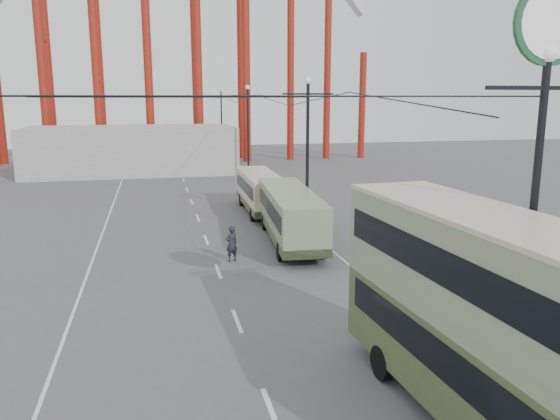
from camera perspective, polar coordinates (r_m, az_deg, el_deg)
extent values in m
plane|color=#505052|center=(17.19, 1.00, -16.34)|extent=(160.00, 160.00, 0.00)
cube|color=silver|center=(34.78, -8.18, -1.88)|extent=(0.15, 82.00, 0.01)
cube|color=silver|center=(36.79, 1.66, -1.02)|extent=(0.12, 120.00, 0.01)
cube|color=silver|center=(35.80, -17.93, -1.95)|extent=(0.12, 120.00, 0.01)
cylinder|color=black|center=(15.37, 24.71, -2.86)|extent=(0.20, 0.20, 9.00)
cylinder|color=black|center=(16.87, 23.43, -16.98)|extent=(0.44, 0.44, 0.50)
cube|color=black|center=(14.96, 25.96, 11.40)|extent=(3.20, 0.10, 0.10)
sphere|color=white|center=(14.99, 26.24, 14.44)|extent=(0.44, 0.44, 0.44)
cylinder|color=#1B4F2C|center=(15.06, 26.49, 17.09)|extent=(2.00, 0.12, 2.00)
cylinder|color=white|center=(15.06, 26.49, 17.09)|extent=(1.70, 0.16, 1.70)
cylinder|color=black|center=(34.20, 2.88, 5.64)|extent=(0.20, 0.20, 9.00)
cylinder|color=black|center=(34.90, 2.81, -1.31)|extent=(0.44, 0.44, 0.50)
cube|color=black|center=(34.02, 2.95, 12.02)|extent=(3.20, 0.10, 0.10)
sphere|color=white|center=(34.03, 2.96, 13.37)|extent=(0.44, 0.44, 0.44)
cylinder|color=black|center=(55.62, -3.35, 7.94)|extent=(0.20, 0.20, 9.00)
cylinder|color=black|center=(56.05, -3.30, 3.60)|extent=(0.44, 0.44, 0.50)
cube|color=black|center=(55.51, -3.40, 11.86)|extent=(3.20, 0.10, 0.10)
sphere|color=white|center=(55.52, -3.41, 12.69)|extent=(0.44, 0.44, 0.44)
cylinder|color=black|center=(77.37, -6.12, 8.93)|extent=(0.20, 0.20, 9.00)
cylinder|color=black|center=(77.68, -6.06, 5.80)|extent=(0.44, 0.44, 0.50)
cube|color=black|center=(77.29, -6.19, 11.75)|extent=(3.20, 0.10, 0.10)
sphere|color=white|center=(77.29, -6.20, 12.34)|extent=(0.44, 0.44, 0.44)
cylinder|color=maroon|center=(71.01, -23.77, 15.08)|extent=(1.00, 1.00, 27.00)
cylinder|color=maroon|center=(74.94, -23.20, 14.89)|extent=(1.00, 1.00, 27.00)
cylinder|color=maroon|center=(70.71, -19.03, 19.11)|extent=(1.00, 1.00, 36.00)
cylinder|color=maroon|center=(74.66, -18.71, 18.70)|extent=(1.00, 1.00, 36.00)
cylinder|color=maroon|center=(73.23, 1.13, 17.07)|extent=(0.90, 0.90, 30.00)
cylinder|color=maroon|center=(74.33, 4.97, 13.86)|extent=(0.90, 0.90, 22.00)
cylinder|color=maroon|center=(75.96, 8.57, 10.71)|extent=(0.90, 0.90, 14.00)
cube|color=#999994|center=(62.02, -15.13, 6.09)|extent=(22.00, 10.00, 5.00)
cube|color=#3D4525|center=(14.65, 20.11, -15.00)|extent=(3.12, 10.25, 2.23)
cube|color=black|center=(14.46, 20.24, -13.38)|extent=(3.04, 8.23, 0.91)
cube|color=gray|center=(14.15, 20.47, -10.40)|extent=(3.14, 10.25, 0.30)
cube|color=gray|center=(13.74, 20.84, -5.49)|extent=(3.12, 10.25, 2.23)
cube|color=black|center=(13.71, 20.87, -5.09)|extent=(3.12, 9.64, 0.86)
cube|color=#C1B89B|center=(13.46, 21.20, -0.71)|extent=(3.14, 10.25, 0.12)
cylinder|color=black|center=(16.75, 10.61, -15.40)|extent=(0.34, 1.03, 1.01)
cylinder|color=black|center=(17.83, 17.39, -14.02)|extent=(0.34, 1.03, 1.01)
cube|color=gray|center=(30.77, 1.05, -0.36)|extent=(3.22, 10.65, 2.29)
cube|color=black|center=(30.69, 1.05, 0.34)|extent=(3.16, 9.52, 0.91)
cube|color=#3D4525|center=(30.97, 1.04, -2.00)|extent=(3.25, 10.66, 0.48)
cube|color=gray|center=(30.54, 1.06, 1.88)|extent=(3.24, 10.66, 0.15)
cylinder|color=black|center=(33.74, -1.59, -1.36)|extent=(0.34, 0.97, 0.95)
cylinder|color=black|center=(34.05, 2.02, -1.24)|extent=(0.34, 0.97, 0.95)
cylinder|color=black|center=(27.69, -0.04, -4.27)|extent=(0.34, 0.97, 0.95)
cylinder|color=black|center=(28.07, 4.33, -4.08)|extent=(0.34, 0.97, 0.95)
cube|color=#C1B89B|center=(39.06, -2.10, 2.07)|extent=(2.42, 9.04, 2.16)
cube|color=black|center=(39.00, -2.11, 2.59)|extent=(2.44, 7.96, 0.86)
cube|color=#3D4525|center=(39.21, -2.09, 0.83)|extent=(2.45, 9.04, 0.45)
cube|color=#C1B89B|center=(38.88, -2.11, 3.74)|extent=(2.44, 9.04, 0.14)
cylinder|color=black|center=(41.38, -4.03, 1.00)|extent=(0.27, 0.90, 0.90)
cylinder|color=black|center=(41.70, -1.26, 1.11)|extent=(0.27, 0.90, 0.90)
cylinder|color=black|center=(36.49, -2.94, -0.42)|extent=(0.27, 0.90, 0.90)
cylinder|color=black|center=(36.85, 0.19, -0.29)|extent=(0.27, 0.90, 0.90)
imported|color=black|center=(27.44, -5.09, -3.53)|extent=(0.78, 0.67, 1.82)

